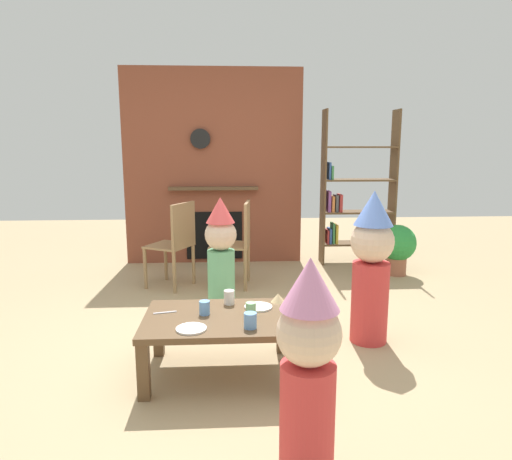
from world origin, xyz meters
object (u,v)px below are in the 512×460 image
paper_plate_rear (258,307)px  child_with_cone_hat (308,366)px  coffee_table (219,325)px  birthday_cake_slice (278,298)px  dining_chair_left (176,240)px  dining_chair_middle (238,239)px  paper_cup_near_right (229,297)px  potted_plant_tall (398,246)px  child_in_pink (371,264)px  child_by_the_chairs (221,251)px  bookshelf (352,196)px  paper_cup_near_left (250,320)px  paper_plate_front (191,329)px  paper_cup_center (205,308)px  paper_cup_far_left (251,309)px

paper_plate_rear → child_with_cone_hat: size_ratio=0.18×
coffee_table → birthday_cake_slice: birthday_cake_slice is taller
dining_chair_left → dining_chair_middle: same height
paper_cup_near_right → potted_plant_tall: size_ratio=0.17×
child_in_pink → child_by_the_chairs: 1.37m
paper_cup_near_right → dining_chair_middle: dining_chair_middle is taller
paper_cup_near_right → child_in_pink: child_in_pink is taller
bookshelf → child_by_the_chairs: 2.29m
paper_plate_rear → birthday_cake_slice: (0.14, 0.11, 0.02)m
coffee_table → paper_cup_near_left: size_ratio=10.19×
paper_plate_front → dining_chair_middle: dining_chair_middle is taller
paper_cup_center → coffee_table: bearing=-21.7°
paper_cup_far_left → paper_plate_front: paper_cup_far_left is taller
paper_cup_near_left → child_with_cone_hat: 0.82m
dining_chair_middle → child_with_cone_hat: bearing=101.9°
child_by_the_chairs → dining_chair_left: (-0.47, 0.68, -0.03)m
bookshelf → child_in_pink: size_ratio=1.64×
potted_plant_tall → bookshelf: bearing=123.7°
paper_cup_near_right → paper_cup_center: 0.25m
paper_cup_far_left → coffee_table: bearing=179.0°
coffee_table → paper_cup_near_right: 0.26m
bookshelf → paper_plate_front: 3.53m
coffee_table → potted_plant_tall: 2.98m
child_with_cone_hat → dining_chair_middle: 2.91m
paper_cup_center → child_with_cone_hat: child_with_cone_hat is taller
dining_chair_middle → dining_chair_left: bearing=8.3°
paper_cup_near_left → dining_chair_middle: dining_chair_middle is taller
paper_cup_center → dining_chair_middle: size_ratio=0.10×
child_in_pink → dining_chair_middle: size_ratio=1.28×
paper_cup_near_left → child_in_pink: bearing=35.0°
paper_cup_far_left → potted_plant_tall: potted_plant_tall is taller
child_in_pink → paper_plate_front: bearing=5.4°
paper_cup_near_left → dining_chair_left: (-0.68, 2.09, 0.07)m
coffee_table → paper_plate_front: size_ratio=5.26×
paper_cup_far_left → child_in_pink: child_in_pink is taller
child_by_the_chairs → bookshelf: bearing=134.5°
dining_chair_middle → potted_plant_tall: (1.83, 0.32, -0.17)m
birthday_cake_slice → dining_chair_left: 1.87m
coffee_table → birthday_cake_slice: bearing=31.6°
child_by_the_chairs → dining_chair_left: bearing=-145.3°
paper_plate_front → dining_chair_middle: (0.32, 2.11, 0.11)m
paper_cup_center → paper_plate_rear: size_ratio=0.48×
paper_plate_rear → birthday_cake_slice: size_ratio=1.90×
paper_cup_far_left → birthday_cake_slice: bearing=51.4°
coffee_table → paper_cup_far_left: (0.20, -0.00, 0.11)m
dining_chair_middle → birthday_cake_slice: bearing=105.5°
potted_plant_tall → paper_cup_near_right: bearing=-133.9°
paper_cup_near_left → dining_chair_middle: bearing=90.8°
bookshelf → dining_chair_middle: bearing=-147.7°
paper_plate_rear → dining_chair_middle: (-0.10, 1.76, 0.11)m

